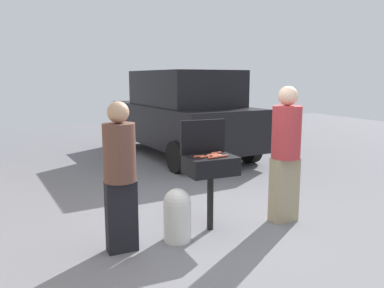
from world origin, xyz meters
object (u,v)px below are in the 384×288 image
Objects in this scene: hot_dog_0 at (215,155)px; person_right at (286,150)px; hot_dog_3 at (216,153)px; propane_tank at (177,214)px; hot_dog_4 at (213,158)px; parked_minivan at (182,113)px; bbq_grill at (211,168)px; hot_dog_5 at (223,156)px; hot_dog_1 at (205,157)px; hot_dog_6 at (212,155)px; hot_dog_2 at (217,156)px; person_left at (120,172)px; hot_dog_7 at (199,156)px.

person_right is (0.96, -0.12, 0.01)m from hot_dog_0.
propane_tank is (-0.62, -0.24, -0.62)m from hot_dog_3.
parked_minivan reaches higher than hot_dog_4.
hot_dog_0 is 0.83m from propane_tank.
parked_minivan is at bearing 72.89° from hot_dog_3.
bbq_grill is at bearing -141.34° from hot_dog_3.
hot_dog_5 is 0.21× the size of propane_tank.
hot_dog_1 and hot_dog_6 have the same top height.
person_right is (0.96, -0.07, 0.01)m from hot_dog_2.
person_left is at bearing -179.63° from propane_tank.
person_left reaches higher than hot_dog_6.
hot_dog_5 is at bearing -41.88° from bbq_grill.
bbq_grill is 0.16m from hot_dog_0.
hot_dog_4 is at bearing -48.89° from hot_dog_1.
bbq_grill is 7.13× the size of hot_dog_4.
hot_dog_4 is 0.21× the size of propane_tank.
hot_dog_5 is (0.15, 0.03, 0.00)m from hot_dog_4.
bbq_grill is 1.50× the size of propane_tank.
hot_dog_3 is 1.30m from person_left.
hot_dog_1 is at bearing 175.42° from hot_dog_2.
hot_dog_3 is 0.29m from hot_dog_4.
hot_dog_0 and hot_dog_4 have the same top height.
hot_dog_7 is at bearing 163.99° from hot_dog_2.
hot_dog_2 is at bearing -51.77° from bbq_grill.
hot_dog_6 is at bearing -4.75° from person_left.
bbq_grill is 0.57× the size of person_left.
hot_dog_5 is at bearing 11.55° from hot_dog_4.
hot_dog_4 is 1.00× the size of hot_dog_5.
hot_dog_7 is 0.72m from propane_tank.
person_right is at bearing -7.40° from bbq_grill.
hot_dog_3 is at bearing 21.15° from propane_tank.
bbq_grill is at bearing -138.67° from hot_dog_6.
hot_dog_3 is 1.00× the size of hot_dog_7.
parked_minivan is (1.35, 4.52, 0.09)m from hot_dog_5.
hot_dog_0 is 0.16m from hot_dog_1.
hot_dog_2 is 0.07m from hot_dog_5.
hot_dog_0 is at bearing -1.71° from hot_dog_7.
hot_dog_2 reaches higher than propane_tank.
hot_dog_4 is (-0.08, -0.12, 0.00)m from hot_dog_0.
person_right is at bearing 78.54° from parked_minivan.
bbq_grill is 7.13× the size of hot_dog_6.
propane_tank is at bearing -176.74° from hot_dog_5.
hot_dog_0 is 0.08× the size of person_left.
hot_dog_4 is at bearing -125.31° from hot_dog_3.
hot_dog_4 is (-0.09, -0.07, 0.00)m from hot_dog_2.
hot_dog_3 is at bearing 33.72° from hot_dog_1.
hot_dog_7 is (-0.18, -0.03, 0.00)m from hot_dog_6.
hot_dog_3 is 0.91m from person_right.
hot_dog_5 is 1.00× the size of hot_dog_7.
hot_dog_1 is 0.22m from hot_dog_5.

